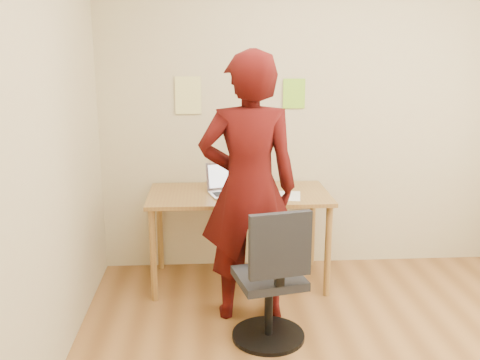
{
  "coord_description": "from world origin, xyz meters",
  "views": [
    {
      "loc": [
        -0.88,
        -2.62,
        1.84
      ],
      "look_at": [
        -0.65,
        0.95,
        0.95
      ],
      "focal_mm": 40.0,
      "sensor_mm": 36.0,
      "label": 1
    }
  ],
  "objects": [
    {
      "name": "laptop",
      "position": [
        -0.71,
        1.38,
        0.79
      ],
      "size": [
        0.37,
        0.35,
        0.23
      ],
      "rotation": [
        0.0,
        0.0,
        0.25
      ],
      "color": "silver",
      "rests_on": "desk"
    },
    {
      "name": "wall_note_left",
      "position": [
        -1.02,
        1.74,
        1.46
      ],
      "size": [
        0.21,
        0.0,
        0.3
      ],
      "primitive_type": "cube",
      "color": "#E5DE89",
      "rests_on": "room"
    },
    {
      "name": "wall_note_mid",
      "position": [
        -0.52,
        1.74,
        1.6
      ],
      "size": [
        0.21,
        0.0,
        0.3
      ],
      "primitive_type": "cube",
      "color": "#E5DE89",
      "rests_on": "room"
    },
    {
      "name": "office_chair",
      "position": [
        -0.48,
        0.44,
        0.39
      ],
      "size": [
        0.48,
        0.49,
        0.91
      ],
      "rotation": [
        0.0,
        0.0,
        0.22
      ],
      "color": "black",
      "rests_on": "ground"
    },
    {
      "name": "phone",
      "position": [
        -0.43,
        1.17,
        0.75
      ],
      "size": [
        0.08,
        0.14,
        0.01
      ],
      "rotation": [
        0.0,
        0.0,
        -0.13
      ],
      "color": "black",
      "rests_on": "desk"
    },
    {
      "name": "paper_sheet",
      "position": [
        -0.26,
        1.27,
        0.74
      ],
      "size": [
        0.24,
        0.3,
        0.0
      ],
      "primitive_type": "cube",
      "rotation": [
        0.0,
        0.0,
        -0.17
      ],
      "color": "white",
      "rests_on": "desk"
    },
    {
      "name": "person",
      "position": [
        -0.6,
        0.83,
        0.92
      ],
      "size": [
        0.67,
        0.45,
        1.84
      ],
      "primitive_type": "imported",
      "rotation": [
        0.0,
        0.0,
        3.15
      ],
      "color": "#3A0907",
      "rests_on": "ground"
    },
    {
      "name": "room",
      "position": [
        0.0,
        0.0,
        1.35
      ],
      "size": [
        3.58,
        3.58,
        2.78
      ],
      "color": "brown",
      "rests_on": "ground"
    },
    {
      "name": "desk",
      "position": [
        -0.63,
        1.38,
        0.65
      ],
      "size": [
        1.4,
        0.7,
        0.74
      ],
      "color": "olive",
      "rests_on": "ground"
    },
    {
      "name": "wall_note_right",
      "position": [
        -0.16,
        1.74,
        1.47
      ],
      "size": [
        0.18,
        0.0,
        0.24
      ],
      "primitive_type": "cube",
      "color": "#8CD32F",
      "rests_on": "room"
    }
  ]
}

